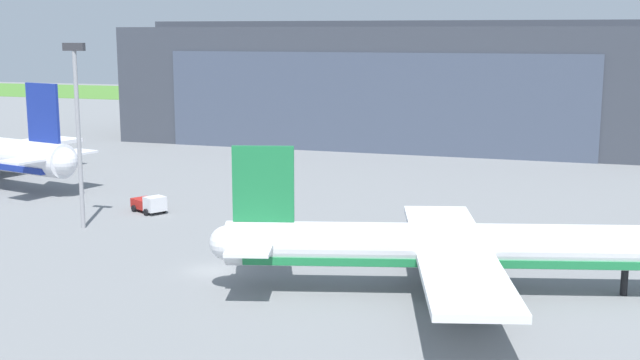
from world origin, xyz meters
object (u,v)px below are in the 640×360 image
apron_light_mast (78,122)px  baggage_tug (150,204)px  maintenance_hangar (396,83)px  airliner_near_left (461,247)px

apron_light_mast → baggage_tug: bearing=71.9°
maintenance_hangar → airliner_near_left: size_ratio=2.48×
baggage_tug → apron_light_mast: size_ratio=0.26×
airliner_near_left → apron_light_mast: bearing=166.9°
maintenance_hangar → airliner_near_left: 93.90m
baggage_tug → apron_light_mast: apron_light_mast is taller
maintenance_hangar → baggage_tug: (-12.60, -71.78, -9.71)m
maintenance_hangar → baggage_tug: 73.53m
baggage_tug → apron_light_mast: 13.82m
maintenance_hangar → baggage_tug: maintenance_hangar is taller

